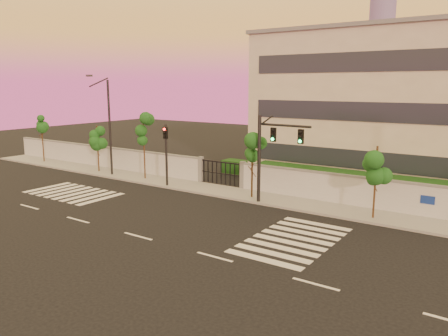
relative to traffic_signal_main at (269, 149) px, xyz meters
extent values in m
plane|color=black|center=(-2.71, -9.29, -3.76)|extent=(120.00, 120.00, 0.00)
cube|color=gray|center=(-2.71, 1.21, -3.68)|extent=(60.00, 3.00, 0.15)
cube|color=#B0B2B8|center=(-20.21, 2.71, -2.76)|extent=(25.00, 0.30, 2.00)
cube|color=slate|center=(-20.21, 2.71, -1.70)|extent=(25.00, 0.36, 0.12)
cube|color=slate|center=(-7.71, 2.71, -2.66)|extent=(0.35, 0.35, 2.20)
cube|color=slate|center=(-3.71, 2.71, -2.66)|extent=(0.35, 0.35, 2.20)
cube|color=#103613|center=(6.29, 5.21, -2.86)|extent=(20.00, 2.00, 1.80)
cube|color=#103613|center=(-18.71, 5.21, -3.06)|extent=(12.00, 1.80, 1.40)
cube|color=#103613|center=(-5.71, 7.71, -3.16)|extent=(6.00, 1.50, 1.20)
cube|color=#BCB49F|center=(6.29, 12.71, 2.24)|extent=(24.00, 12.00, 12.00)
cube|color=#262D38|center=(6.29, 6.69, -1.26)|extent=(22.00, 0.08, 1.40)
cube|color=#262D38|center=(6.29, 6.69, 2.24)|extent=(22.00, 0.08, 1.40)
cube|color=#262D38|center=(6.29, 6.69, 5.74)|extent=(22.00, 0.08, 1.40)
cube|color=slate|center=(6.29, 12.71, 8.34)|extent=(24.40, 12.40, 0.30)
cylinder|color=slate|center=(-67.71, 270.71, 51.24)|extent=(16.00, 16.00, 110.00)
cube|color=silver|center=(-16.71, -5.29, -3.75)|extent=(0.50, 4.00, 0.02)
cube|color=silver|center=(-15.81, -5.29, -3.75)|extent=(0.50, 4.00, 0.02)
cube|color=silver|center=(-14.91, -5.29, -3.75)|extent=(0.50, 4.00, 0.02)
cube|color=silver|center=(-14.01, -5.29, -3.75)|extent=(0.50, 4.00, 0.02)
cube|color=silver|center=(-13.11, -5.29, -3.75)|extent=(0.50, 4.00, 0.02)
cube|color=silver|center=(-12.21, -5.29, -3.75)|extent=(0.50, 4.00, 0.02)
cube|color=silver|center=(-11.31, -5.29, -3.75)|extent=(0.50, 4.00, 0.02)
cube|color=silver|center=(-10.41, -5.29, -3.75)|extent=(0.50, 4.00, 0.02)
cube|color=silver|center=(4.29, -8.29, -3.75)|extent=(4.00, 0.50, 0.02)
cube|color=silver|center=(4.29, -7.39, -3.75)|extent=(4.00, 0.50, 0.02)
cube|color=silver|center=(4.29, -6.49, -3.75)|extent=(4.00, 0.50, 0.02)
cube|color=silver|center=(4.29, -5.59, -3.75)|extent=(4.00, 0.50, 0.02)
cube|color=silver|center=(4.29, -4.69, -3.75)|extent=(4.00, 0.50, 0.02)
cube|color=silver|center=(4.29, -3.79, -3.75)|extent=(4.00, 0.50, 0.02)
cube|color=silver|center=(4.29, -2.89, -3.75)|extent=(4.00, 0.50, 0.02)
cube|color=silver|center=(4.29, -1.99, -3.75)|extent=(4.00, 0.50, 0.02)
cube|color=silver|center=(-12.71, -9.29, -3.75)|extent=(2.00, 0.15, 0.01)
cube|color=silver|center=(-7.71, -9.29, -3.75)|extent=(2.00, 0.15, 0.01)
cube|color=silver|center=(-2.71, -9.29, -3.75)|extent=(2.00, 0.15, 0.01)
cube|color=silver|center=(2.29, -9.29, -3.75)|extent=(2.00, 0.15, 0.01)
cube|color=silver|center=(7.29, -9.29, -3.75)|extent=(2.00, 0.15, 0.01)
cylinder|color=#382314|center=(-26.93, 1.19, -1.31)|extent=(0.12, 0.12, 4.90)
sphere|color=#154B19|center=(-26.93, 1.19, 0.16)|extent=(1.06, 1.06, 1.06)
sphere|color=#154B19|center=(-26.59, 1.38, -0.57)|extent=(0.81, 0.81, 0.81)
sphere|color=#154B19|center=(-27.22, 1.04, -0.33)|extent=(0.77, 0.77, 0.77)
cylinder|color=#382314|center=(-18.05, 0.90, -1.60)|extent=(0.12, 0.12, 4.31)
sphere|color=#154B19|center=(-18.05, 0.90, -0.31)|extent=(1.11, 1.11, 1.11)
sphere|color=#154B19|center=(-17.69, 1.10, -0.96)|extent=(0.85, 0.85, 0.85)
sphere|color=#154B19|center=(-18.35, 0.74, -0.74)|extent=(0.81, 0.81, 0.81)
cylinder|color=#382314|center=(-12.35, 1.03, -0.97)|extent=(0.12, 0.12, 5.57)
sphere|color=#154B19|center=(-12.35, 1.03, 0.70)|extent=(1.07, 1.07, 1.07)
sphere|color=#154B19|center=(-12.01, 1.23, -0.14)|extent=(0.81, 0.81, 0.81)
sphere|color=#154B19|center=(-12.64, 0.89, 0.14)|extent=(0.78, 0.78, 0.78)
cylinder|color=#382314|center=(-1.73, 0.78, -1.56)|extent=(0.13, 0.13, 4.40)
sphere|color=#154B19|center=(-1.73, 0.78, -0.24)|extent=(1.15, 1.15, 1.15)
sphere|color=#154B19|center=(-1.37, 0.98, -0.90)|extent=(0.88, 0.88, 0.88)
sphere|color=#154B19|center=(-2.04, 0.62, -0.68)|extent=(0.83, 0.83, 0.83)
cylinder|color=#382314|center=(6.71, 0.65, -1.55)|extent=(0.12, 0.12, 4.42)
sphere|color=#154B19|center=(6.71, 0.65, -0.22)|extent=(1.06, 1.06, 1.06)
sphere|color=#154B19|center=(7.05, 0.84, -0.88)|extent=(0.81, 0.81, 0.81)
sphere|color=#154B19|center=(6.42, 0.51, -0.66)|extent=(0.77, 0.77, 0.77)
cylinder|color=black|center=(-0.75, 0.01, -0.79)|extent=(0.23, 0.23, 5.95)
cylinder|color=black|center=(1.07, 0.01, 1.61)|extent=(3.65, 0.33, 0.15)
cube|color=black|center=(0.30, -0.04, 0.99)|extent=(0.34, 0.17, 0.86)
sphere|color=#0CF259|center=(0.30, -0.15, 0.72)|extent=(0.19, 0.19, 0.19)
cube|color=black|center=(2.22, -0.04, 0.99)|extent=(0.34, 0.17, 0.86)
sphere|color=#0CF259|center=(2.22, -0.15, 0.72)|extent=(0.19, 0.19, 0.19)
cylinder|color=black|center=(-9.10, 0.16, -1.29)|extent=(0.18, 0.18, 4.93)
cube|color=black|center=(-9.10, 0.11, 0.52)|extent=(0.38, 0.20, 0.99)
sphere|color=red|center=(-9.10, 0.00, 0.82)|extent=(0.22, 0.22, 0.22)
cylinder|color=black|center=(-15.97, 0.61, 0.40)|extent=(0.19, 0.19, 8.32)
cylinder|color=black|center=(-15.97, -0.32, 4.35)|extent=(0.10, 1.99, 0.81)
cube|color=#3F3F44|center=(-15.97, -1.26, 4.87)|extent=(0.52, 0.26, 0.16)
camera|label=1|loc=(13.50, -24.84, 4.11)|focal=35.00mm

